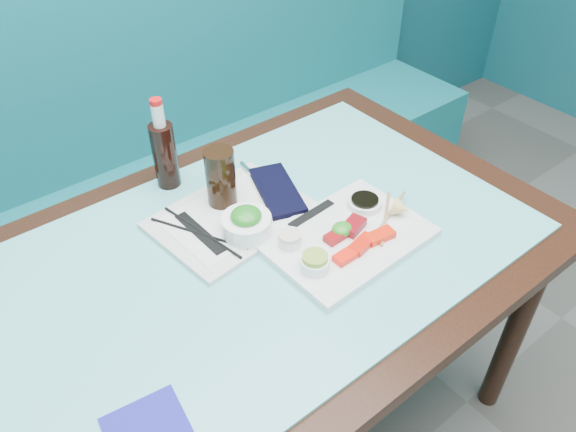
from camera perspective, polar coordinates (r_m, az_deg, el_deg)
booth_bench at (r=2.09m, az=-16.37°, el=1.57°), size 3.00×0.56×1.17m
dining_table at (r=1.33m, az=-2.94°, el=-6.20°), size 1.40×0.90×0.75m
glass_top at (r=1.27m, az=-3.07°, el=-3.48°), size 1.22×0.76×0.01m
sashimi_plate at (r=1.28m, az=5.93°, el=-2.23°), size 0.37×0.27×0.02m
salmon_left at (r=1.22m, az=6.03°, el=-4.00°), size 0.06×0.03×0.02m
salmon_mid at (r=1.24m, az=7.55°, el=-2.85°), size 0.07×0.05×0.02m
salmon_right at (r=1.27m, az=9.32°, el=-2.00°), size 0.07×0.04×0.02m
tuna_left at (r=1.26m, az=4.83°, el=-2.11°), size 0.05×0.03×0.02m
tuna_right at (r=1.28m, az=6.65°, el=-1.01°), size 0.07×0.06×0.02m
seaweed_garnish at (r=1.27m, az=5.53°, el=-1.33°), size 0.05×0.05×0.03m
ramekin_wasabi at (r=1.18m, az=2.73°, el=-4.88°), size 0.08×0.08×0.03m
wasabi_fill at (r=1.17m, az=2.76°, el=-4.23°), size 0.07×0.07×0.01m
ramekin_ginger at (r=1.24m, az=0.19°, el=-2.55°), size 0.07×0.07×0.02m
ginger_fill at (r=1.23m, az=0.19°, el=-2.00°), size 0.07×0.07×0.01m
soy_dish at (r=1.35m, az=7.78°, el=1.30°), size 0.09×0.09×0.02m
soy_fill at (r=1.35m, az=7.82°, el=1.67°), size 0.08×0.08×0.01m
lemon_wedge at (r=1.33m, az=11.47°, el=0.78°), size 0.06×0.05×0.05m
chopstick_sleeve at (r=1.32m, az=2.39°, el=0.24°), size 0.14×0.03×0.00m
wooden_chopstick_a at (r=1.33m, az=9.87°, el=-0.16°), size 0.16×0.13×0.01m
wooden_chopstick_b at (r=1.33m, az=10.17°, el=0.02°), size 0.20×0.08×0.01m
serving_tray at (r=1.34m, az=-5.66°, el=-0.09°), size 0.38×0.31×0.01m
paper_placemat at (r=1.34m, az=-5.68°, el=0.16°), size 0.31×0.23×0.00m
seaweed_bowl at (r=1.27m, az=-4.22°, el=-0.97°), size 0.12×0.12×0.05m
seaweed_salad at (r=1.25m, az=-4.28°, el=0.01°), size 0.09×0.09×0.04m
cola_glass at (r=1.33m, az=-6.85°, el=3.91°), size 0.09×0.09×0.15m
navy_pouch at (r=1.39m, az=-1.09°, el=2.61°), size 0.15×0.22×0.02m
fork at (r=1.46m, az=-3.81°, el=4.43°), size 0.02×0.10×0.01m
black_chopstick_a at (r=1.29m, az=-9.07°, el=-1.74°), size 0.13×0.23×0.01m
black_chopstick_b at (r=1.29m, az=-8.77°, el=-1.60°), size 0.05×0.25×0.01m
tray_sleeve at (r=1.29m, az=-8.92°, el=-1.70°), size 0.04×0.17×0.00m
cola_bottle_body at (r=1.43m, az=-12.40°, el=6.01°), size 0.07×0.07×0.17m
cola_bottle_neck at (r=1.37m, az=-13.07°, el=9.96°), size 0.03×0.03×0.06m
cola_bottle_cap at (r=1.36m, az=-13.29°, el=11.23°), size 0.03×0.03×0.01m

